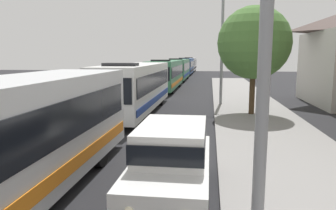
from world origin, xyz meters
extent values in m
cube|color=silver|center=(-1.30, 11.69, 1.70)|extent=(2.50, 10.77, 2.70)
cube|color=black|center=(-0.03, 11.69, 2.05)|extent=(0.04, 9.91, 1.00)
cube|color=orange|center=(-0.02, 11.69, 0.90)|extent=(0.03, 10.24, 0.36)
cylinder|color=black|center=(-0.20, 14.65, 0.50)|extent=(0.28, 1.00, 1.00)
cylinder|color=black|center=(-2.40, 14.65, 0.50)|extent=(0.28, 1.00, 1.00)
cube|color=silver|center=(-1.30, 24.58, 1.70)|extent=(2.50, 11.44, 2.70)
cube|color=black|center=(-0.03, 24.58, 2.05)|extent=(0.04, 10.53, 1.00)
cube|color=black|center=(-2.57, 24.58, 2.05)|extent=(0.04, 10.53, 1.00)
cube|color=black|center=(-1.30, 18.84, 2.00)|extent=(2.30, 0.04, 1.20)
cube|color=navy|center=(-0.02, 24.58, 0.90)|extent=(0.03, 10.87, 0.36)
cube|color=black|center=(-1.30, 21.15, 3.13)|extent=(1.75, 0.90, 0.16)
cylinder|color=black|center=(-0.20, 21.03, 0.50)|extent=(0.28, 1.00, 1.00)
cylinder|color=black|center=(-2.40, 21.03, 0.50)|extent=(0.28, 1.00, 1.00)
cylinder|color=black|center=(-0.20, 27.73, 0.50)|extent=(0.28, 1.00, 1.00)
cylinder|color=black|center=(-2.40, 27.73, 0.50)|extent=(0.28, 1.00, 1.00)
cube|color=#33724C|center=(-1.30, 38.21, 1.70)|extent=(2.50, 11.77, 2.70)
cube|color=black|center=(-0.03, 38.21, 2.05)|extent=(0.04, 10.83, 1.00)
cube|color=black|center=(-2.57, 38.21, 2.05)|extent=(0.04, 10.83, 1.00)
cube|color=black|center=(-1.30, 32.31, 2.00)|extent=(2.30, 0.04, 1.20)
cube|color=orange|center=(-0.02, 38.21, 0.90)|extent=(0.03, 11.18, 0.36)
cube|color=black|center=(-1.30, 34.68, 3.13)|extent=(1.75, 0.90, 0.16)
cylinder|color=black|center=(-0.20, 34.57, 0.50)|extent=(0.28, 1.00, 1.00)
cylinder|color=black|center=(-2.40, 34.57, 0.50)|extent=(0.28, 1.00, 1.00)
cylinder|color=black|center=(-0.20, 41.45, 0.50)|extent=(0.28, 1.00, 1.00)
cylinder|color=black|center=(-2.40, 41.45, 0.50)|extent=(0.28, 1.00, 1.00)
cube|color=#33724C|center=(-1.30, 51.45, 1.70)|extent=(2.50, 11.93, 2.70)
cube|color=black|center=(-0.03, 51.45, 2.05)|extent=(0.04, 10.98, 1.00)
cube|color=black|center=(-2.57, 51.45, 2.05)|extent=(0.04, 10.98, 1.00)
cube|color=black|center=(-1.30, 45.47, 2.00)|extent=(2.30, 0.04, 1.20)
cube|color=navy|center=(-0.02, 51.45, 0.90)|extent=(0.03, 11.33, 0.36)
cube|color=black|center=(-1.30, 47.87, 3.13)|extent=(1.75, 0.90, 0.16)
cylinder|color=black|center=(-0.20, 47.76, 0.50)|extent=(0.28, 1.00, 1.00)
cylinder|color=black|center=(-2.40, 47.76, 0.50)|extent=(0.28, 1.00, 1.00)
cylinder|color=black|center=(-0.20, 54.73, 0.50)|extent=(0.28, 1.00, 1.00)
cylinder|color=black|center=(-2.40, 54.73, 0.50)|extent=(0.28, 1.00, 1.00)
cube|color=#284C8C|center=(-1.30, 64.74, 1.70)|extent=(2.50, 10.67, 2.70)
cube|color=black|center=(-0.03, 64.74, 2.05)|extent=(0.04, 9.82, 1.00)
cube|color=black|center=(-2.57, 64.74, 2.05)|extent=(0.04, 9.82, 1.00)
cube|color=black|center=(-1.30, 59.39, 2.00)|extent=(2.30, 0.04, 1.20)
cube|color=black|center=(-0.02, 64.74, 0.90)|extent=(0.03, 10.14, 0.36)
cube|color=black|center=(-1.30, 61.54, 3.13)|extent=(1.75, 0.90, 0.16)
cylinder|color=black|center=(-0.20, 61.43, 0.50)|extent=(0.28, 1.00, 1.00)
cylinder|color=black|center=(-2.40, 61.43, 0.50)|extent=(0.28, 1.00, 1.00)
cylinder|color=black|center=(-0.20, 67.68, 0.50)|extent=(0.28, 1.00, 1.00)
cylinder|color=black|center=(-2.40, 67.68, 0.50)|extent=(0.28, 1.00, 1.00)
cube|color=silver|center=(-1.30, 77.73, 1.70)|extent=(2.50, 11.90, 2.70)
cube|color=black|center=(-0.03, 77.73, 2.05)|extent=(0.04, 10.94, 1.00)
cube|color=black|center=(-2.57, 77.73, 2.05)|extent=(0.04, 10.94, 1.00)
cube|color=black|center=(-1.30, 71.76, 2.00)|extent=(2.30, 0.04, 1.20)
cube|color=black|center=(-0.02, 77.73, 0.90)|extent=(0.03, 11.30, 0.36)
cube|color=black|center=(-1.30, 74.16, 3.13)|extent=(1.75, 0.90, 0.16)
cylinder|color=black|center=(-0.20, 74.04, 0.50)|extent=(0.28, 1.00, 1.00)
cylinder|color=black|center=(-2.40, 74.04, 0.50)|extent=(0.28, 1.00, 1.00)
cylinder|color=black|center=(-0.20, 81.00, 0.50)|extent=(0.28, 1.00, 1.00)
cylinder|color=black|center=(-2.40, 81.00, 0.50)|extent=(0.28, 1.00, 1.00)
cube|color=white|center=(2.40, 12.56, 0.70)|extent=(1.84, 4.49, 0.80)
cube|color=white|center=(2.40, 12.71, 1.50)|extent=(1.62, 2.60, 0.80)
cube|color=black|center=(2.40, 12.71, 1.50)|extent=(1.66, 2.69, 0.44)
cylinder|color=black|center=(1.58, 13.95, 0.35)|extent=(0.22, 0.70, 0.70)
cylinder|color=black|center=(3.22, 13.95, 0.35)|extent=(0.22, 0.70, 0.70)
cylinder|color=gray|center=(4.10, 28.14, 4.42)|extent=(0.20, 0.20, 8.55)
cylinder|color=#4C3823|center=(5.79, 24.26, 1.39)|extent=(0.32, 0.32, 2.49)
sphere|color=#4C7A38|center=(5.79, 24.26, 4.32)|extent=(4.22, 4.22, 4.22)
camera|label=1|loc=(3.30, 5.06, 3.59)|focal=34.01mm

